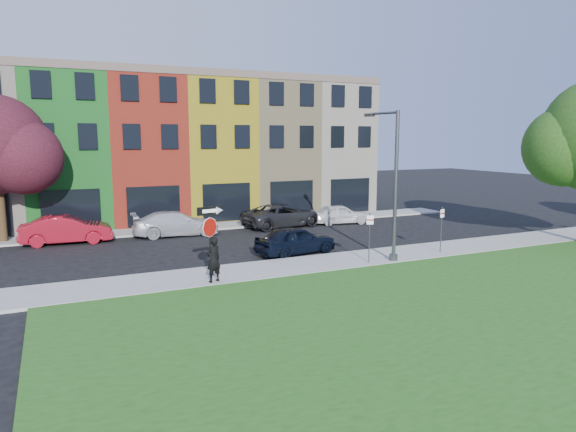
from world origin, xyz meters
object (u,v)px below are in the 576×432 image
stop_sign (210,229)px  street_lamp (392,186)px  sedan_near (296,240)px  man (213,260)px

stop_sign → street_lamp: (9.00, 0.25, 1.36)m
stop_sign → street_lamp: street_lamp is taller
sedan_near → street_lamp: size_ratio=0.64×
stop_sign → man: bearing=0.7°
man → stop_sign: bearing=-13.4°
street_lamp → sedan_near: bearing=131.3°
stop_sign → sedan_near: bearing=25.2°
street_lamp → man: bearing=177.3°
sedan_near → stop_sign: bearing=113.4°
man → sedan_near: man is taller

